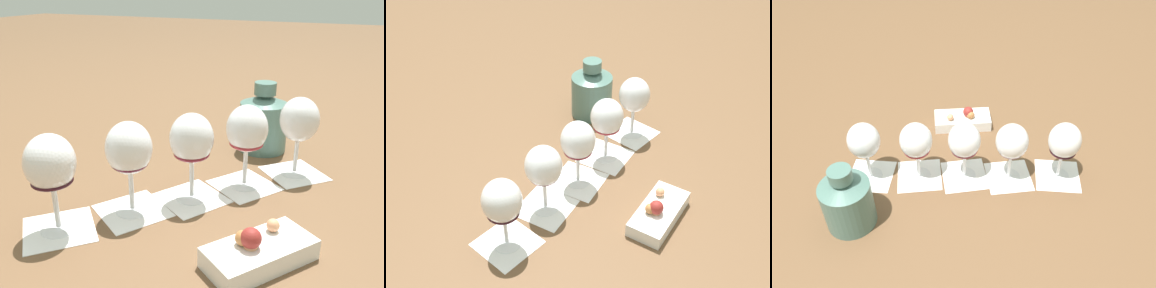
% 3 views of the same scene
% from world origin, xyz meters
% --- Properties ---
extents(ground_plane, '(8.00, 8.00, 0.00)m').
position_xyz_m(ground_plane, '(0.00, 0.00, 0.00)').
color(ground_plane, brown).
extents(tasting_card_0, '(0.17, 0.17, 0.00)m').
position_xyz_m(tasting_card_0, '(-0.17, -0.19, 0.00)').
color(tasting_card_0, white).
rests_on(tasting_card_0, ground_plane).
extents(tasting_card_1, '(0.16, 0.16, 0.00)m').
position_xyz_m(tasting_card_1, '(-0.08, -0.09, 0.00)').
color(tasting_card_1, white).
rests_on(tasting_card_1, ground_plane).
extents(tasting_card_2, '(0.16, 0.16, 0.00)m').
position_xyz_m(tasting_card_2, '(-0.00, 0.00, 0.00)').
color(tasting_card_2, white).
rests_on(tasting_card_2, ground_plane).
extents(tasting_card_3, '(0.16, 0.16, 0.00)m').
position_xyz_m(tasting_card_3, '(0.08, 0.09, 0.00)').
color(tasting_card_3, white).
rests_on(tasting_card_3, ground_plane).
extents(tasting_card_4, '(0.17, 0.17, 0.00)m').
position_xyz_m(tasting_card_4, '(0.17, 0.19, 0.00)').
color(tasting_card_4, white).
rests_on(tasting_card_4, ground_plane).
extents(wine_glass_0, '(0.08, 0.08, 0.17)m').
position_xyz_m(wine_glass_0, '(-0.17, -0.19, 0.12)').
color(wine_glass_0, white).
rests_on(wine_glass_0, tasting_card_0).
extents(wine_glass_1, '(0.08, 0.08, 0.17)m').
position_xyz_m(wine_glass_1, '(-0.08, -0.09, 0.12)').
color(wine_glass_1, white).
rests_on(wine_glass_1, tasting_card_1).
extents(wine_glass_2, '(0.08, 0.08, 0.17)m').
position_xyz_m(wine_glass_2, '(-0.00, 0.00, 0.12)').
color(wine_glass_2, white).
rests_on(wine_glass_2, tasting_card_2).
extents(wine_glass_3, '(0.08, 0.08, 0.17)m').
position_xyz_m(wine_glass_3, '(0.08, 0.09, 0.12)').
color(wine_glass_3, white).
rests_on(wine_glass_3, tasting_card_3).
extents(wine_glass_4, '(0.08, 0.08, 0.17)m').
position_xyz_m(wine_glass_4, '(0.17, 0.19, 0.12)').
color(wine_glass_4, white).
rests_on(wine_glass_4, tasting_card_4).
extents(ceramic_vase, '(0.12, 0.12, 0.17)m').
position_xyz_m(ceramic_vase, '(-0.06, -0.31, 0.08)').
color(ceramic_vase, '#4C7066').
rests_on(ceramic_vase, ground_plane).
extents(snack_dish, '(0.17, 0.19, 0.07)m').
position_xyz_m(snack_dish, '(-0.17, 0.14, 0.02)').
color(snack_dish, white).
rests_on(snack_dish, ground_plane).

